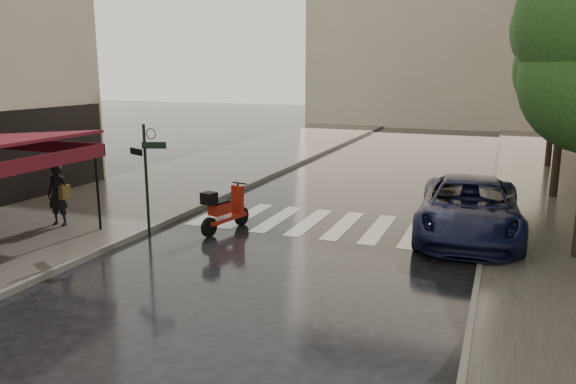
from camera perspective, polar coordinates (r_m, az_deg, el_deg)
The scene contains 12 objects.
ground at distance 13.07m, azimuth -17.12°, elevation -8.44°, with size 120.00×120.00×0.00m, color black.
sidewalk_near at distance 25.14m, azimuth -8.34°, elevation 2.00°, with size 6.00×60.00×0.12m, color #38332D.
sidewalk_far at distance 22.08m, azimuth 27.22°, elevation -0.69°, with size 5.50×60.00×0.12m, color #38332D.
curb_near at distance 23.80m, azimuth -1.93°, elevation 1.58°, with size 0.12×60.00×0.16m, color #595651.
curb_far at distance 21.94m, azimuth 19.96°, elevation -0.09°, with size 0.12×60.00×0.16m, color #595651.
crosswalk at distance 16.82m, azimuth 3.91°, elevation -3.23°, with size 7.85×3.20×0.01m.
signpost at distance 15.60m, azimuth -14.21°, elevation 2.06°, with size 1.17×0.29×3.10m.
tree_mid at distance 21.58m, azimuth 26.67°, elevation 13.94°, with size 3.80×3.80×8.34m.
tree_far at distance 28.56m, azimuth 25.83°, elevation 13.03°, with size 3.80×3.80×8.16m.
pedestrian_with_umbrella at distance 17.16m, azimuth -22.56°, elevation 2.28°, with size 1.12×1.14×2.53m.
scooter at distance 15.98m, azimuth -6.52°, elevation -1.90°, with size 0.77×1.95×1.30m.
parked_car at distance 16.10m, azimuth 17.93°, elevation -1.60°, with size 2.67×5.79×1.61m, color black.
Camera 1 is at (7.77, -9.48, 4.51)m, focal length 35.00 mm.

